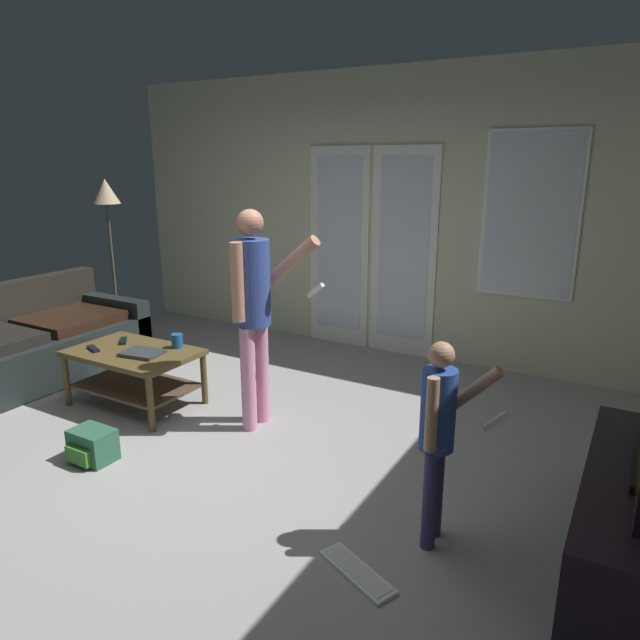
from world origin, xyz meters
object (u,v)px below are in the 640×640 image
(floor_lamp, at_px, (107,204))
(tv_remote_black, at_px, (123,341))
(person_child, at_px, (439,427))
(cup_near_edge, at_px, (177,341))
(laptop_closed, at_px, (142,353))
(coffee_table, at_px, (134,365))
(person_adult, at_px, (254,301))
(backpack, at_px, (92,446))
(leather_couch, at_px, (26,348))
(dvd_remote_slim, at_px, (93,349))
(tv_stand, at_px, (633,519))
(loose_keyboard, at_px, (357,572))

(floor_lamp, xyz_separation_m, tv_remote_black, (1.39, -1.13, -0.99))
(person_child, distance_m, cup_near_edge, 2.50)
(floor_lamp, height_order, laptop_closed, floor_lamp)
(coffee_table, relative_size, person_adult, 0.63)
(backpack, height_order, cup_near_edge, cup_near_edge)
(person_child, bearing_deg, leather_couch, 174.36)
(dvd_remote_slim, bearing_deg, laptop_closed, 36.65)
(cup_near_edge, xyz_separation_m, tv_remote_black, (-0.49, -0.12, -0.05))
(tv_stand, distance_m, tv_remote_black, 3.79)
(leather_couch, relative_size, floor_lamp, 1.17)
(cup_near_edge, distance_m, tv_remote_black, 0.51)
(person_adult, height_order, cup_near_edge, person_adult)
(coffee_table, height_order, laptop_closed, laptop_closed)
(tv_remote_black, bearing_deg, person_child, 33.72)
(coffee_table, xyz_separation_m, tv_remote_black, (-0.23, 0.11, 0.14))
(laptop_closed, relative_size, dvd_remote_slim, 1.77)
(backpack, distance_m, tv_remote_black, 1.18)
(backpack, bearing_deg, coffee_table, 119.09)
(leather_couch, height_order, coffee_table, leather_couch)
(person_child, relative_size, cup_near_edge, 9.61)
(backpack, bearing_deg, leather_couch, 157.58)
(leather_couch, relative_size, coffee_table, 2.01)
(person_adult, bearing_deg, person_child, -22.22)
(coffee_table, distance_m, tv_stand, 3.54)
(person_adult, bearing_deg, coffee_table, -170.24)
(loose_keyboard, bearing_deg, laptop_closed, 159.66)
(coffee_table, relative_size, person_child, 0.92)
(backpack, bearing_deg, person_adult, 56.94)
(backpack, relative_size, tv_remote_black, 1.67)
(leather_couch, distance_m, person_child, 3.98)
(loose_keyboard, distance_m, tv_remote_black, 2.87)
(floor_lamp, height_order, tv_remote_black, floor_lamp)
(tv_stand, height_order, backpack, tv_stand)
(tv_stand, xyz_separation_m, laptop_closed, (-3.39, 0.09, 0.23))
(leather_couch, height_order, tv_remote_black, leather_couch)
(coffee_table, bearing_deg, person_adult, 9.76)
(coffee_table, bearing_deg, floor_lamp, 142.56)
(person_adult, bearing_deg, backpack, -123.06)
(tv_remote_black, bearing_deg, backpack, -8.30)
(leather_couch, relative_size, person_child, 1.85)
(person_child, relative_size, tv_remote_black, 6.39)
(coffee_table, relative_size, tv_remote_black, 5.88)
(backpack, height_order, tv_remote_black, tv_remote_black)
(laptop_closed, bearing_deg, coffee_table, 157.07)
(cup_near_edge, relative_size, tv_remote_black, 0.66)
(laptop_closed, bearing_deg, person_child, -18.29)
(tv_stand, bearing_deg, tv_remote_black, 176.30)
(coffee_table, xyz_separation_m, tv_stand, (3.54, -0.13, -0.10))
(person_adult, bearing_deg, loose_keyboard, -38.17)
(backpack, height_order, laptop_closed, laptop_closed)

